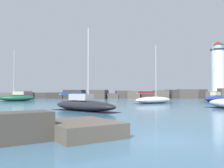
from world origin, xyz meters
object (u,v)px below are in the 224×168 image
sailboat_moored_3 (84,105)px  sailboat_moored_1 (153,100)px  lighthouse (218,73)px  sailboat_moored_5 (17,97)px  sailboat_moored_4 (215,98)px

sailboat_moored_3 → sailboat_moored_1: bearing=55.8°
lighthouse → sailboat_moored_5: bearing=-159.8°
sailboat_moored_4 → sailboat_moored_3: bearing=-137.8°
lighthouse → sailboat_moored_5: size_ratio=1.53×
sailboat_moored_4 → sailboat_moored_5: (-36.84, 2.67, 0.02)m
lighthouse → sailboat_moored_1: bearing=-130.7°
sailboat_moored_5 → sailboat_moored_4: bearing=-4.1°
sailboat_moored_1 → sailboat_moored_3: sailboat_moored_1 is taller
lighthouse → sailboat_moored_5: lighthouse is taller
lighthouse → sailboat_moored_5: 49.74m
lighthouse → sailboat_moored_1: 33.93m
sailboat_moored_1 → sailboat_moored_4: 13.47m
lighthouse → sailboat_moored_3: lighthouse is taller
lighthouse → sailboat_moored_4: lighthouse is taller
lighthouse → sailboat_moored_4: size_ratio=1.40×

